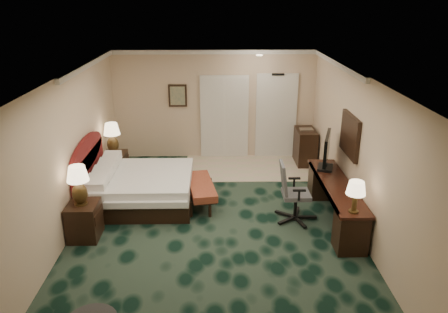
{
  "coord_description": "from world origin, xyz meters",
  "views": [
    {
      "loc": [
        0.03,
        -6.87,
        3.95
      ],
      "look_at": [
        0.18,
        0.6,
        1.16
      ],
      "focal_mm": 35.0,
      "sensor_mm": 36.0,
      "label": 1
    }
  ],
  "objects_px": {
    "bed": "(143,188)",
    "nightstand_far": "(116,166)",
    "nightstand_near": "(84,221)",
    "lamp_near": "(79,185)",
    "desk_chair": "(296,192)",
    "minibar": "(305,147)",
    "bed_bench": "(201,193)",
    "desk": "(335,202)",
    "lamp_far": "(112,138)",
    "tv": "(327,152)"
  },
  "relations": [
    {
      "from": "lamp_far",
      "to": "desk_chair",
      "type": "bearing_deg",
      "value": -28.39
    },
    {
      "from": "nightstand_far",
      "to": "lamp_near",
      "type": "distance_m",
      "value": 2.65
    },
    {
      "from": "tv",
      "to": "minibar",
      "type": "bearing_deg",
      "value": 106.52
    },
    {
      "from": "lamp_near",
      "to": "lamp_far",
      "type": "xyz_separation_m",
      "value": [
        -0.01,
        2.58,
        -0.02
      ]
    },
    {
      "from": "nightstand_far",
      "to": "lamp_far",
      "type": "distance_m",
      "value": 0.65
    },
    {
      "from": "nightstand_far",
      "to": "minibar",
      "type": "height_order",
      "value": "minibar"
    },
    {
      "from": "lamp_near",
      "to": "desk",
      "type": "xyz_separation_m",
      "value": [
        4.45,
        0.52,
        -0.61
      ]
    },
    {
      "from": "lamp_far",
      "to": "tv",
      "type": "xyz_separation_m",
      "value": [
        4.43,
        -1.32,
        0.13
      ]
    },
    {
      "from": "lamp_near",
      "to": "tv",
      "type": "relative_size",
      "value": 0.76
    },
    {
      "from": "nightstand_near",
      "to": "desk_chair",
      "type": "bearing_deg",
      "value": 8.5
    },
    {
      "from": "desk_chair",
      "to": "nightstand_near",
      "type": "bearing_deg",
      "value": -171.25
    },
    {
      "from": "nightstand_far",
      "to": "tv",
      "type": "relative_size",
      "value": 0.67
    },
    {
      "from": "bed",
      "to": "desk_chair",
      "type": "height_order",
      "value": "desk_chair"
    },
    {
      "from": "lamp_near",
      "to": "desk",
      "type": "relative_size",
      "value": 0.27
    },
    {
      "from": "nightstand_far",
      "to": "desk_chair",
      "type": "distance_m",
      "value": 4.24
    },
    {
      "from": "bed",
      "to": "desk",
      "type": "bearing_deg",
      "value": -12.45
    },
    {
      "from": "tv",
      "to": "desk",
      "type": "bearing_deg",
      "value": -69.53
    },
    {
      "from": "bed",
      "to": "tv",
      "type": "distance_m",
      "value": 3.69
    },
    {
      "from": "desk",
      "to": "tv",
      "type": "relative_size",
      "value": 2.78
    },
    {
      "from": "bed",
      "to": "desk",
      "type": "distance_m",
      "value": 3.73
    },
    {
      "from": "nightstand_far",
      "to": "minibar",
      "type": "distance_m",
      "value": 4.55
    },
    {
      "from": "nightstand_far",
      "to": "lamp_near",
      "type": "xyz_separation_m",
      "value": [
        -0.01,
        -2.57,
        0.67
      ]
    },
    {
      "from": "nightstand_near",
      "to": "bed",
      "type": "bearing_deg",
      "value": 58.81
    },
    {
      "from": "desk_chair",
      "to": "minibar",
      "type": "height_order",
      "value": "desk_chair"
    },
    {
      "from": "nightstand_near",
      "to": "lamp_far",
      "type": "height_order",
      "value": "lamp_far"
    },
    {
      "from": "bed",
      "to": "desk_chair",
      "type": "bearing_deg",
      "value": -14.63
    },
    {
      "from": "minibar",
      "to": "nightstand_near",
      "type": "bearing_deg",
      "value": -142.33
    },
    {
      "from": "nightstand_near",
      "to": "lamp_far",
      "type": "bearing_deg",
      "value": 90.68
    },
    {
      "from": "nightstand_far",
      "to": "desk_chair",
      "type": "xyz_separation_m",
      "value": [
        3.73,
        -2.01,
        0.26
      ]
    },
    {
      "from": "bed_bench",
      "to": "tv",
      "type": "bearing_deg",
      "value": -9.51
    },
    {
      "from": "lamp_near",
      "to": "desk",
      "type": "height_order",
      "value": "lamp_near"
    },
    {
      "from": "desk_chair",
      "to": "bed_bench",
      "type": "bearing_deg",
      "value": 158.77
    },
    {
      "from": "lamp_near",
      "to": "bed_bench",
      "type": "relative_size",
      "value": 0.52
    },
    {
      "from": "nightstand_near",
      "to": "nightstand_far",
      "type": "relative_size",
      "value": 1.03
    },
    {
      "from": "nightstand_near",
      "to": "minibar",
      "type": "distance_m",
      "value": 5.63
    },
    {
      "from": "nightstand_far",
      "to": "lamp_far",
      "type": "relative_size",
      "value": 0.89
    },
    {
      "from": "bed",
      "to": "nightstand_near",
      "type": "height_order",
      "value": "nightstand_near"
    },
    {
      "from": "nightstand_far",
      "to": "desk",
      "type": "distance_m",
      "value": 4.89
    },
    {
      "from": "desk",
      "to": "lamp_near",
      "type": "bearing_deg",
      "value": -173.4
    },
    {
      "from": "bed",
      "to": "minibar",
      "type": "xyz_separation_m",
      "value": [
        3.65,
        2.12,
        0.12
      ]
    },
    {
      "from": "nightstand_far",
      "to": "desk_chair",
      "type": "relative_size",
      "value": 0.54
    },
    {
      "from": "bed_bench",
      "to": "nightstand_near",
      "type": "bearing_deg",
      "value": -157.28
    },
    {
      "from": "desk_chair",
      "to": "bed",
      "type": "bearing_deg",
      "value": 165.63
    },
    {
      "from": "bed",
      "to": "nightstand_far",
      "type": "height_order",
      "value": "bed"
    },
    {
      "from": "lamp_near",
      "to": "minibar",
      "type": "bearing_deg",
      "value": 37.57
    },
    {
      "from": "lamp_far",
      "to": "tv",
      "type": "distance_m",
      "value": 4.63
    },
    {
      "from": "desk",
      "to": "tv",
      "type": "bearing_deg",
      "value": 92.63
    },
    {
      "from": "nightstand_far",
      "to": "minibar",
      "type": "xyz_separation_m",
      "value": [
        4.46,
        0.87,
        0.12
      ]
    },
    {
      "from": "lamp_far",
      "to": "minibar",
      "type": "distance_m",
      "value": 4.59
    },
    {
      "from": "nightstand_near",
      "to": "lamp_near",
      "type": "bearing_deg",
      "value": 179.65
    }
  ]
}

